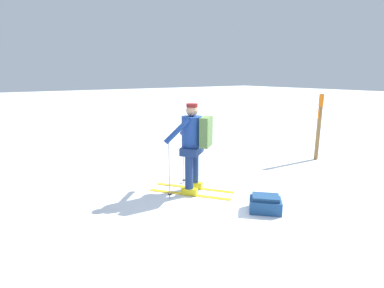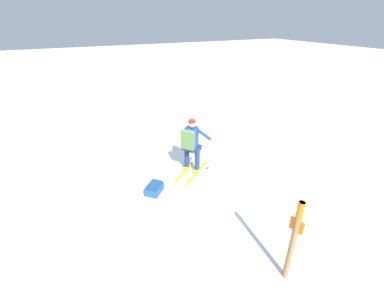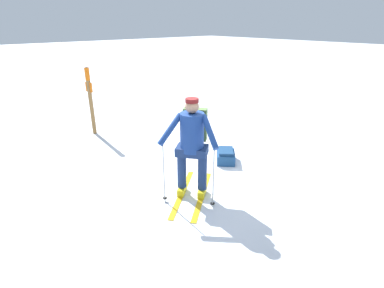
# 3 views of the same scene
# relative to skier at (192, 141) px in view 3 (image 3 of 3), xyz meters

# --- Properties ---
(ground_plane) EXTENTS (80.00, 80.00, 0.00)m
(ground_plane) POSITION_rel_skier_xyz_m (0.43, -0.48, -0.98)
(ground_plane) COLOR white
(skier) EXTENTS (1.30, 1.51, 1.67)m
(skier) POSITION_rel_skier_xyz_m (0.00, 0.00, 0.00)
(skier) COLOR gold
(skier) RESTS_ON ground_plane
(dropped_backpack) EXTENTS (0.61, 0.61, 0.27)m
(dropped_backpack) POSITION_rel_skier_xyz_m (0.47, -1.35, -0.85)
(dropped_backpack) COLOR navy
(dropped_backpack) RESTS_ON ground_plane
(trail_marker) EXTENTS (0.24, 0.11, 1.70)m
(trail_marker) POSITION_rel_skier_xyz_m (3.92, -0.03, 0.02)
(trail_marker) COLOR olive
(trail_marker) RESTS_ON ground_plane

